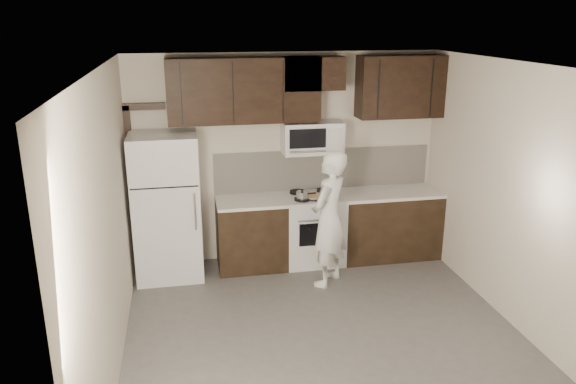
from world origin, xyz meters
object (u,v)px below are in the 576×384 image
object	(u,v)px
stove	(313,228)
person	(329,219)
microwave	(312,137)
refrigerator	(167,207)

from	to	relation	value
stove	person	xyz separation A→B (m)	(0.03, -0.66, 0.37)
microwave	person	world-z (taller)	microwave
microwave	stove	bearing A→B (deg)	-89.90
stove	person	distance (m)	0.76
microwave	refrigerator	size ratio (longest dim) A/B	0.42
refrigerator	person	world-z (taller)	refrigerator
person	microwave	bearing A→B (deg)	-137.00
stove	person	bearing A→B (deg)	-87.29
microwave	person	xyz separation A→B (m)	(0.03, -0.77, -0.82)
refrigerator	microwave	bearing A→B (deg)	5.15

